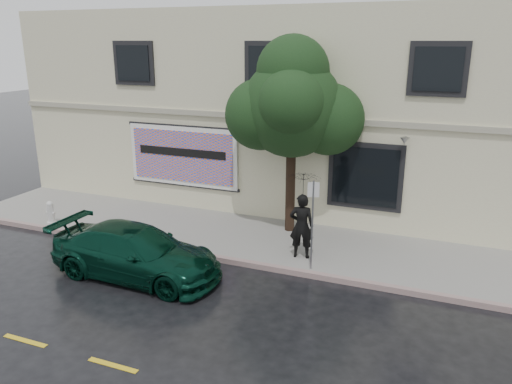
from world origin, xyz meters
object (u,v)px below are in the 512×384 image
at_px(pedestrian, 302,226).
at_px(fire_hydrant, 51,213).
at_px(car, 136,252).
at_px(street_tree, 292,108).

relative_size(pedestrian, fire_hydrant, 2.35).
bearing_deg(pedestrian, fire_hydrant, -6.64).
bearing_deg(pedestrian, car, 22.91).
height_order(car, pedestrian, pedestrian).
bearing_deg(car, fire_hydrant, 68.89).
relative_size(car, fire_hydrant, 5.91).
bearing_deg(street_tree, car, -122.98).
bearing_deg(fire_hydrant, car, -39.24).
height_order(car, fire_hydrant, car).
bearing_deg(fire_hydrant, pedestrian, -13.30).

